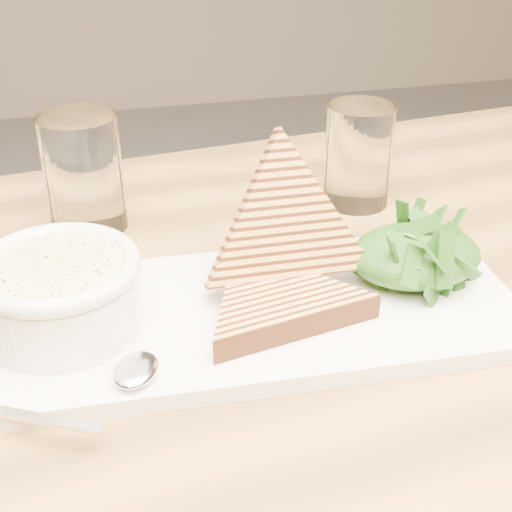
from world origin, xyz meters
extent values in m
cube|color=#A67636|center=(-0.25, 0.13, 0.73)|extent=(1.34, 0.97, 0.04)
cube|color=white|center=(-0.20, 0.17, 0.76)|extent=(0.43, 0.21, 0.01)
cylinder|color=white|center=(-0.36, 0.18, 0.79)|extent=(0.12, 0.12, 0.05)
cylinder|color=beige|center=(-0.36, 0.18, 0.82)|extent=(0.10, 0.10, 0.01)
torus|color=white|center=(-0.36, 0.18, 0.82)|extent=(0.13, 0.13, 0.01)
ellipsoid|color=#173810|center=(-0.07, 0.18, 0.79)|extent=(0.11, 0.09, 0.04)
ellipsoid|color=silver|center=(-0.31, 0.11, 0.77)|extent=(0.05, 0.05, 0.01)
cube|color=silver|center=(-0.39, 0.08, 0.77)|extent=(0.10, 0.06, 0.00)
cylinder|color=white|center=(-0.33, 0.38, 0.81)|extent=(0.08, 0.08, 0.12)
cylinder|color=white|center=(-0.05, 0.36, 0.80)|extent=(0.07, 0.07, 0.11)
camera|label=1|loc=(-0.33, -0.30, 1.09)|focal=50.00mm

